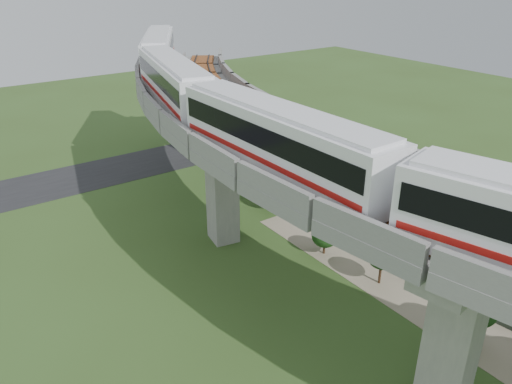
{
  "coord_description": "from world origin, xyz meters",
  "views": [
    {
      "loc": [
        -17.6,
        -20.17,
        20.74
      ],
      "look_at": [
        -1.02,
        3.12,
        7.5
      ],
      "focal_mm": 35.0,
      "sensor_mm": 36.0,
      "label": 1
    }
  ],
  "objects": [
    {
      "name": "tree_4",
      "position": [
        6.56,
        -1.3,
        2.19
      ],
      "size": [
        2.06,
        2.06,
        3.07
      ],
      "color": "#382314",
      "rests_on": "ground"
    },
    {
      "name": "tree_5",
      "position": [
        6.48,
        -8.59,
        2.33
      ],
      "size": [
        2.3,
        2.3,
        3.32
      ],
      "color": "#382314",
      "rests_on": "ground"
    },
    {
      "name": "dirt_lot",
      "position": [
        14.0,
        -2.0,
        0.02
      ],
      "size": [
        18.0,
        26.0,
        0.04
      ],
      "primitive_type": "cube",
      "color": "gray",
      "rests_on": "ground"
    },
    {
      "name": "viaduct",
      "position": [
        3.84,
        0.0,
        9.05
      ],
      "size": [
        19.58,
        73.98,
        11.4
      ],
      "color": "#99968E",
      "rests_on": "ground"
    },
    {
      "name": "fence",
      "position": [
        9.75,
        0.0,
        0.75
      ],
      "size": [
        3.87,
        38.73,
        1.5
      ],
      "color": "#2D382D",
      "rests_on": "ground"
    },
    {
      "name": "car_red",
      "position": [
        14.24,
        -6.66,
        0.6
      ],
      "size": [
        3.53,
        2.77,
        1.12
      ],
      "primitive_type": "imported",
      "rotation": [
        0.0,
        0.0,
        -1.03
      ],
      "color": "#B42610",
      "rests_on": "dirt_lot"
    },
    {
      "name": "tree_2",
      "position": [
        7.55,
        12.3,
        1.82
      ],
      "size": [
        2.57,
        2.57,
        2.92
      ],
      "color": "#382314",
      "rests_on": "ground"
    },
    {
      "name": "tree_0",
      "position": [
        12.36,
        24.06,
        2.14
      ],
      "size": [
        2.37,
        2.37,
        3.15
      ],
      "color": "#382314",
      "rests_on": "ground"
    },
    {
      "name": "ground",
      "position": [
        0.0,
        0.0,
        0.0
      ],
      "size": [
        160.0,
        160.0,
        0.0
      ],
      "primitive_type": "plane",
      "color": "#365020",
      "rests_on": "ground"
    },
    {
      "name": "metro_train",
      "position": [
        0.66,
        6.08,
        12.31
      ],
      "size": [
        13.54,
        61.0,
        3.64
      ],
      "color": "white",
      "rests_on": "ground"
    },
    {
      "name": "asphalt_road",
      "position": [
        0.0,
        30.0,
        0.01
      ],
      "size": [
        60.0,
        8.0,
        0.03
      ],
      "primitive_type": "cube",
      "color": "#232326",
      "rests_on": "ground"
    },
    {
      "name": "tree_3",
      "position": [
        6.04,
        3.89,
        1.57
      ],
      "size": [
        2.05,
        2.05,
        2.44
      ],
      "color": "#382314",
      "rests_on": "ground"
    },
    {
      "name": "tree_1",
      "position": [
        8.91,
        17.27,
        1.94
      ],
      "size": [
        3.0,
        3.0,
        3.22
      ],
      "color": "#382314",
      "rests_on": "ground"
    },
    {
      "name": "car_dark",
      "position": [
        12.99,
        -0.7,
        0.6
      ],
      "size": [
        4.16,
        3.29,
        1.13
      ],
      "primitive_type": "imported",
      "rotation": [
        0.0,
        0.0,
        2.09
      ],
      "color": "black",
      "rests_on": "dirt_lot"
    }
  ]
}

